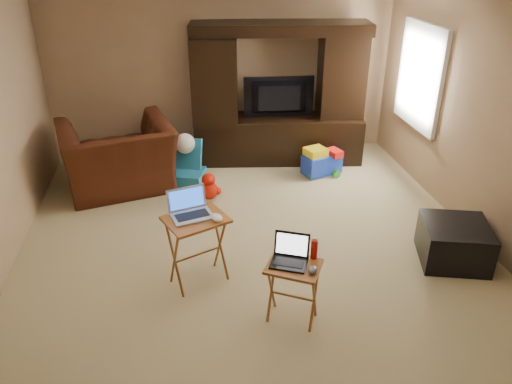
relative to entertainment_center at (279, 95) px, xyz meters
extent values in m
plane|color=#CCBE8D|center=(-0.76, -2.36, -1.00)|extent=(5.50, 5.50, 0.00)
plane|color=silver|center=(-0.76, -2.36, 1.50)|extent=(5.50, 5.50, 0.00)
plane|color=tan|center=(-0.76, 0.39, 0.25)|extent=(5.00, 0.00, 5.00)
plane|color=tan|center=(-0.76, -5.11, 0.25)|extent=(5.00, 0.00, 5.00)
plane|color=tan|center=(1.74, -2.36, 0.25)|extent=(0.00, 5.50, 5.50)
plane|color=white|center=(1.72, -0.81, 0.40)|extent=(0.00, 1.20, 1.20)
cube|color=white|center=(1.70, -0.81, 0.40)|extent=(0.06, 1.14, 1.34)
cube|color=black|center=(0.00, 0.00, 0.00)|extent=(2.51, 0.94, 2.00)
imported|color=black|center=(0.00, -0.04, -0.04)|extent=(1.02, 0.20, 0.59)
imported|color=#441E0E|center=(-2.27, -0.61, -0.55)|extent=(1.63, 1.50, 0.90)
cube|color=black|center=(1.27, -2.89, -0.79)|extent=(0.81, 0.81, 0.42)
cube|color=#AB6029|center=(-1.37, -2.82, -0.65)|extent=(0.68, 0.62, 0.71)
cube|color=#9E5B26|center=(-0.59, -3.51, -0.71)|extent=(0.56, 0.52, 0.58)
cube|color=#A5A6AA|center=(-1.40, -2.79, -0.17)|extent=(0.44, 0.39, 0.24)
cube|color=black|center=(-0.63, -3.49, -0.31)|extent=(0.38, 0.35, 0.24)
ellipsoid|color=white|center=(-1.18, -2.89, -0.26)|extent=(0.13, 0.17, 0.06)
ellipsoid|color=#414146|center=(-0.46, -3.62, -0.40)|extent=(0.11, 0.13, 0.05)
cylinder|color=red|center=(-0.40, -3.43, -0.34)|extent=(0.06, 0.06, 0.18)
camera|label=1|loc=(-1.47, -6.84, 2.04)|focal=35.00mm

